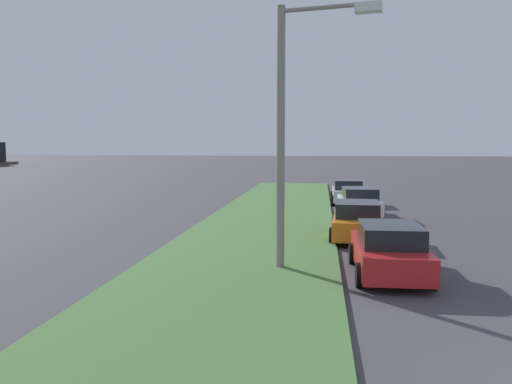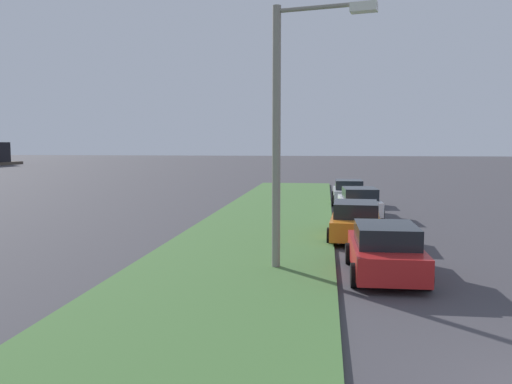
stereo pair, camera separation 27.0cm
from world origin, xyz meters
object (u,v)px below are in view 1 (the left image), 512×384
object	(u,v)px
parked_car_orange	(357,221)
parked_car_white	(359,202)
streetlight	(293,118)
parked_car_red	(389,250)
parked_car_silver	(348,192)

from	to	relation	value
parked_car_orange	parked_car_white	bearing A→B (deg)	-1.39
streetlight	parked_car_white	bearing A→B (deg)	-12.97
streetlight	parked_car_red	bearing A→B (deg)	-93.63
parked_car_orange	parked_car_silver	distance (m)	12.21
parked_car_red	streetlight	size ratio (longest dim) A/B	0.58
parked_car_red	parked_car_orange	xyz separation A→B (m)	(5.59, 0.50, 0.00)
parked_car_white	parked_car_silver	bearing A→B (deg)	-0.29
parked_car_silver	parked_car_red	bearing A→B (deg)	-178.95
parked_car_silver	streetlight	size ratio (longest dim) A/B	0.57
parked_car_red	streetlight	xyz separation A→B (m)	(0.17, 2.72, 3.67)
parked_car_orange	parked_car_silver	world-z (taller)	same
parked_car_orange	parked_car_white	xyz separation A→B (m)	(6.48, -0.53, 0.00)
parked_car_silver	streetlight	xyz separation A→B (m)	(-17.63, 2.44, 3.67)
parked_car_silver	streetlight	bearing A→B (deg)	172.28
parked_car_white	streetlight	bearing A→B (deg)	163.78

